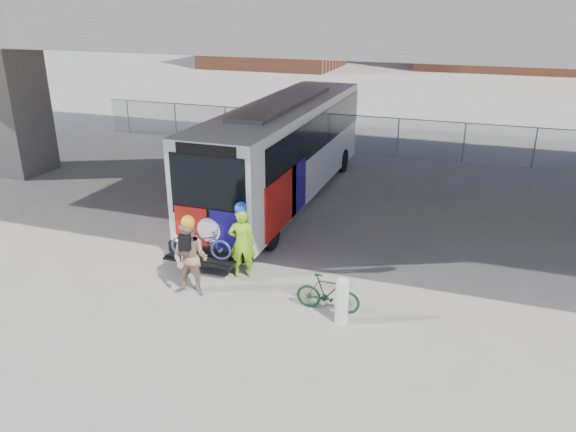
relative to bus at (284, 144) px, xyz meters
The scene contains 9 objects.
ground 5.33m from the bus, 65.89° to the right, with size 160.00×160.00×0.00m, color #9E9991.
bus is the anchor object (origin of this frame).
overpass 4.89m from the bus, 13.17° to the right, with size 40.00×16.00×7.95m.
chainlink_fence 7.82m from the bus, 75.13° to the left, with size 30.00×0.06×30.00m.
brick_buildings 44.00m from the bus, 85.77° to the left, with size 54.00×22.00×12.00m.
bollard 8.90m from the bus, 61.29° to the right, with size 0.31×0.31×1.18m.
cyclist_hivis 6.51m from the bus, 80.13° to the right, with size 0.83×0.69×2.14m.
cyclist_tan 7.76m from the bus, 87.81° to the right, with size 1.02×0.83×2.15m.
bike_parked 8.38m from the bus, 62.67° to the right, with size 0.44×1.58×0.95m, color #123A1A.
Camera 1 is at (4.85, -14.32, 7.07)m, focal length 35.00 mm.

